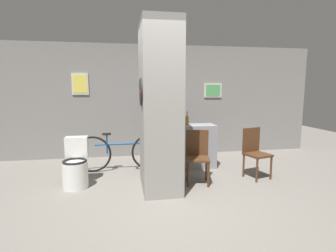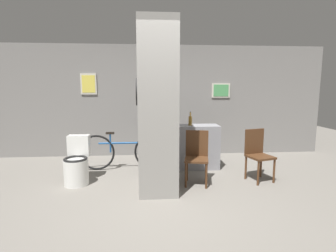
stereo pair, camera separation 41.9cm
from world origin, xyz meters
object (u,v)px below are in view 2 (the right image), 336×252
Objects in this scene: chair_by_doorway at (258,153)px; bicycle at (125,151)px; bottle_tall at (190,120)px; toilet at (77,164)px; chair_near_pillar at (197,155)px.

chair_by_doorway reaches higher than bicycle.
bicycle is 1.44m from bottle_tall.
bottle_tall is (-1.07, 0.77, 0.49)m from chair_by_doorway.
bottle_tall is at bearing 18.92° from toilet.
bottle_tall is (1.30, -0.02, 0.61)m from bicycle.
bottle_tall is at bearing -0.67° from bicycle.
bottle_tall reaches higher than chair_near_pillar.
chair_by_doorway is 1.40m from bottle_tall.
chair_near_pillar reaches higher than bicycle.
toilet is 0.44× the size of bicycle.
toilet is at bearing 162.85° from chair_by_doorway.
bicycle is at bearing 44.03° from toilet.
bottle_tall is (2.04, 0.70, 0.64)m from toilet.
chair_by_doorway is at bearing -35.56° from bottle_tall.
bottle_tall reaches higher than chair_by_doorway.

